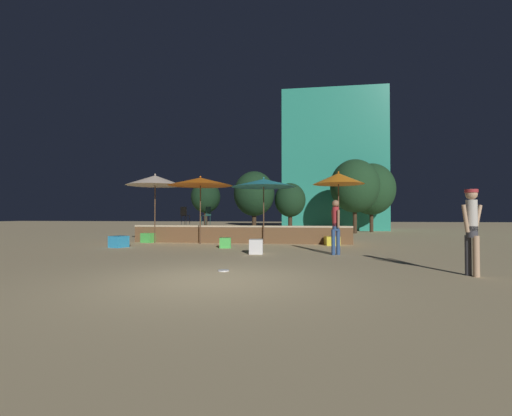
{
  "coord_description": "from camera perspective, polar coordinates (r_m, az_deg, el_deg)",
  "views": [
    {
      "loc": [
        1.85,
        -6.65,
        1.31
      ],
      "look_at": [
        0.0,
        5.95,
        1.57
      ],
      "focal_mm": 24.0,
      "sensor_mm": 36.0,
      "label": 1
    }
  ],
  "objects": [
    {
      "name": "patio_umbrella_2",
      "position": [
        15.24,
        13.58,
        4.76
      ],
      "size": [
        2.19,
        2.19,
        3.2
      ],
      "color": "brown",
      "rests_on": "ground"
    },
    {
      "name": "cube_seat_2",
      "position": [
        15.15,
        12.56,
        -5.37
      ],
      "size": [
        0.68,
        0.68,
        0.38
      ],
      "rotation": [
        0.0,
        0.0,
        0.16
      ],
      "color": "yellow",
      "rests_on": "ground"
    },
    {
      "name": "background_tree_1",
      "position": [
        27.59,
        18.65,
        2.98
      ],
      "size": [
        3.57,
        3.57,
        5.24
      ],
      "color": "#3D2B1C",
      "rests_on": "ground"
    },
    {
      "name": "person_1",
      "position": [
        11.55,
        13.14,
        -2.69
      ],
      "size": [
        0.29,
        0.47,
        1.8
      ],
      "rotation": [
        0.0,
        0.0,
        3.58
      ],
      "color": "#2D4C7F",
      "rests_on": "ground"
    },
    {
      "name": "patio_umbrella_1",
      "position": [
        16.79,
        -16.47,
        4.42
      ],
      "size": [
        2.64,
        2.64,
        3.25
      ],
      "color": "brown",
      "rests_on": "ground"
    },
    {
      "name": "cube_seat_0",
      "position": [
        17.13,
        -17.41,
        -4.75
      ],
      "size": [
        0.69,
        0.69,
        0.45
      ],
      "rotation": [
        0.0,
        0.0,
        -0.26
      ],
      "color": "#4CC651",
      "rests_on": "ground"
    },
    {
      "name": "background_tree_2",
      "position": [
        25.27,
        16.12,
        3.53
      ],
      "size": [
        3.43,
        3.43,
        5.25
      ],
      "color": "#3D2B1C",
      "rests_on": "ground"
    },
    {
      "name": "cube_seat_1",
      "position": [
        14.95,
        -21.91,
        -5.22
      ],
      "size": [
        0.74,
        0.74,
        0.46
      ],
      "rotation": [
        0.0,
        0.0,
        -0.34
      ],
      "color": "#2D9EDB",
      "rests_on": "ground"
    },
    {
      "name": "patio_umbrella_3",
      "position": [
        15.48,
        1.28,
        4.19
      ],
      "size": [
        2.91,
        2.91,
        3.02
      ],
      "color": "brown",
      "rests_on": "ground"
    },
    {
      "name": "distant_building",
      "position": [
        31.53,
        12.64,
        7.41
      ],
      "size": [
        8.77,
        4.61,
        11.99
      ],
      "color": "teal",
      "rests_on": "ground"
    },
    {
      "name": "cube_seat_3",
      "position": [
        11.56,
        0.03,
        -6.44
      ],
      "size": [
        0.49,
        0.49,
        0.49
      ],
      "rotation": [
        0.0,
        0.0,
        0.09
      ],
      "color": "white",
      "rests_on": "ground"
    },
    {
      "name": "person_0",
      "position": [
        8.68,
        32.29,
        -2.46
      ],
      "size": [
        0.55,
        0.35,
        1.87
      ],
      "rotation": [
        0.0,
        0.0,
        5.21
      ],
      "color": "#3F3F47",
      "rests_on": "ground"
    },
    {
      "name": "background_tree_4",
      "position": [
        29.48,
        -8.38,
        1.82
      ],
      "size": [
        2.48,
        2.48,
        4.22
      ],
      "color": "#3D2B1C",
      "rests_on": "ground"
    },
    {
      "name": "wooden_deck",
      "position": [
        17.12,
        -1.98,
        -4.3
      ],
      "size": [
        10.23,
        2.74,
        0.82
      ],
      "color": "brown",
      "rests_on": "ground"
    },
    {
      "name": "background_tree_3",
      "position": [
        23.06,
        5.71,
        1.29
      ],
      "size": [
        2.06,
        2.06,
        3.45
      ],
      "color": "#3D2B1C",
      "rests_on": "ground"
    },
    {
      "name": "ground_plane",
      "position": [
        7.03,
        -7.21,
        -11.9
      ],
      "size": [
        120.0,
        120.0,
        0.0
      ],
      "primitive_type": "plane",
      "color": "#D1B784"
    },
    {
      "name": "patio_umbrella_0",
      "position": [
        15.77,
        -9.25,
        4.35
      ],
      "size": [
        2.92,
        2.92,
        3.09
      ],
      "color": "brown",
      "rests_on": "ground"
    },
    {
      "name": "cube_seat_4",
      "position": [
        13.72,
        -5.14,
        -5.79
      ],
      "size": [
        0.52,
        0.52,
        0.4
      ],
      "rotation": [
        0.0,
        0.0,
        0.19
      ],
      "color": "#4CC651",
      "rests_on": "ground"
    },
    {
      "name": "background_tree_0",
      "position": [
        22.84,
        -0.31,
        2.37
      ],
      "size": [
        2.72,
        2.72,
        4.22
      ],
      "color": "#3D2B1C",
      "rests_on": "ground"
    },
    {
      "name": "frisbee_disc",
      "position": [
        8.1,
        -5.45,
        -10.34
      ],
      "size": [
        0.26,
        0.26,
        0.03
      ],
      "color": "white",
      "rests_on": "ground"
    },
    {
      "name": "bistro_chair_0",
      "position": [
        17.71,
        -11.84,
        -0.96
      ],
      "size": [
        0.42,
        0.43,
        0.9
      ],
      "rotation": [
        0.0,
        0.0,
        2.86
      ],
      "color": "#2D3338",
      "rests_on": "wooden_deck"
    },
    {
      "name": "bistro_chair_1",
      "position": [
        17.09,
        -8.15,
        -0.96
      ],
      "size": [
        0.46,
        0.46,
        0.9
      ],
      "rotation": [
        0.0,
        0.0,
        4.23
      ],
      "color": "#1E4C47",
      "rests_on": "wooden_deck"
    }
  ]
}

